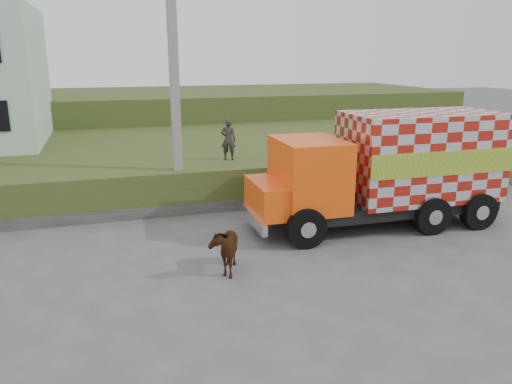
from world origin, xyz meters
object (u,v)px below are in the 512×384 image
object	(u,v)px
pedestrian	(228,139)
cow	(224,248)
utility_pole	(175,95)
cargo_truck	(389,169)

from	to	relation	value
pedestrian	cow	bearing A→B (deg)	97.75
utility_pole	cow	bearing A→B (deg)	-86.51
utility_pole	cargo_truck	bearing A→B (deg)	-28.63
cargo_truck	cow	world-z (taller)	cargo_truck
utility_pole	pedestrian	bearing A→B (deg)	29.32
utility_pole	cargo_truck	xyz separation A→B (m)	(6.29, -3.43, -2.20)
pedestrian	utility_pole	bearing A→B (deg)	52.02
cow	pedestrian	size ratio (longest dim) A/B	0.96
cow	pedestrian	bearing A→B (deg)	91.74
utility_pole	cow	size ratio (longest dim) A/B	5.31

